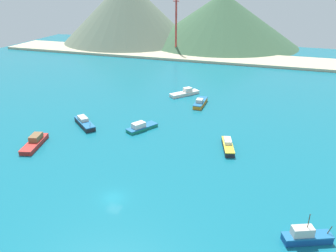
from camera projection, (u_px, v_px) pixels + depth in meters
ground at (165, 134)px, 87.92m from camera, size 260.00×280.00×0.50m
fishing_boat_0 at (84, 123)px, 91.86m from camera, size 9.52×8.60×2.69m
fishing_boat_1 at (200, 103)px, 106.83m from camera, size 2.76×9.79×2.39m
fishing_boat_2 at (185, 93)px, 116.24m from camera, size 9.24×10.33×2.45m
fishing_boat_3 at (141, 127)px, 89.39m from camera, size 6.98×9.09×2.21m
fishing_boat_4 at (306, 236)px, 50.98m from camera, size 7.81×4.88×5.23m
fishing_boat_5 at (228, 146)px, 79.22m from camera, size 4.44×9.18×2.11m
fishing_boat_6 at (35, 142)px, 80.84m from camera, size 5.33×10.64×2.40m
beach_strip at (224, 58)px, 169.02m from camera, size 247.00×24.43×1.20m
hill_west at (127, 11)px, 206.03m from camera, size 82.30×82.30×38.29m
hill_central at (222, 19)px, 200.28m from camera, size 92.31×92.31×30.30m
radio_tower at (176, 22)px, 173.80m from camera, size 3.28×2.63×32.83m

